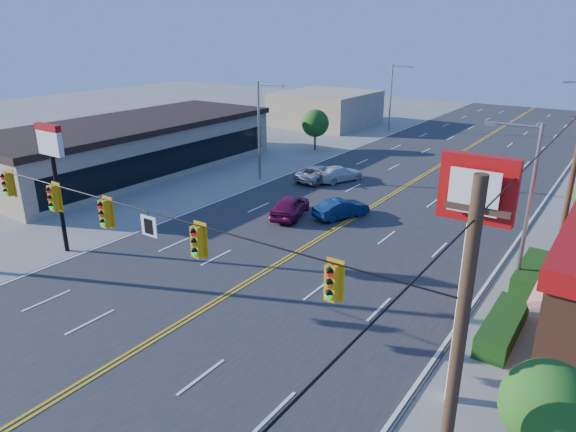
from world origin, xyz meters
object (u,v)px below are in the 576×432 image
Objects in this scene: car_white at (339,174)px; car_silver at (319,174)px; signal_span at (126,233)px; pizza_hut_sign at (53,162)px; kfc_pylon at (471,235)px; car_blue at (341,209)px; car_magenta at (290,207)px.

car_silver reaches higher than car_white.
signal_span is 5.69× the size of car_white.
pizza_hut_sign is at bearing 159.81° from signal_span.
signal_span is 11.87m from kfc_pylon.
car_white is at bearing -35.97° from car_blue.
kfc_pylon is 1.99× the size of car_white.
car_silver reaches higher than car_blue.
pizza_hut_sign reaches higher than car_blue.
pizza_hut_sign is 1.60× the size of car_white.
car_blue is at bearing 52.84° from pizza_hut_sign.
car_silver is (-17.55, 20.25, -5.40)m from kfc_pylon.
car_silver is (-2.90, 8.48, -0.09)m from car_magenta.
car_blue is at bearing -164.61° from car_magenta.
car_blue is 8.81m from car_white.
car_white is (-16.16, 21.15, -5.42)m from kfc_pylon.
signal_span is 3.55× the size of pizza_hut_sign.
car_blue is 8.88m from car_silver.
car_magenta is at bearing 102.64° from signal_span.
pizza_hut_sign is at bearing 97.09° from car_white.
car_silver is at bearing 130.92° from kfc_pylon.
pizza_hut_sign is 14.57m from car_magenta.
car_blue is at bearing 135.24° from car_silver.
kfc_pylon is 1.84× the size of car_silver.
car_silver is at bearing 77.62° from pizza_hut_sign.
car_magenta is at bearing 58.03° from pizza_hut_sign.
kfc_pylon is at bearing 149.91° from car_white.
signal_span is at bearing -20.19° from pizza_hut_sign.
pizza_hut_sign is at bearing 82.05° from car_silver.
car_silver is at bearing -86.92° from car_magenta.
car_white is (5.84, 21.15, -4.56)m from pizza_hut_sign.
car_white is at bearing 74.57° from pizza_hut_sign.
car_silver is at bearing -25.24° from car_blue.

